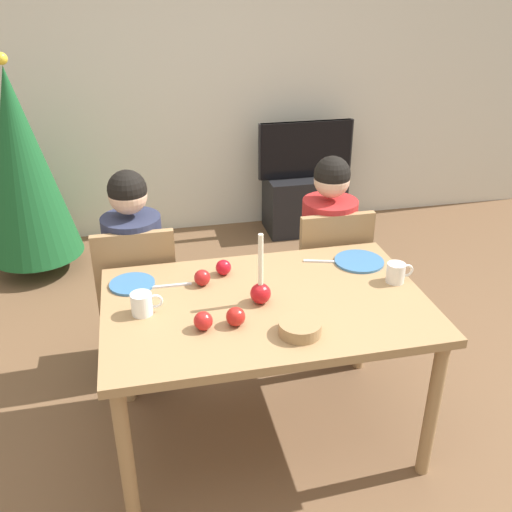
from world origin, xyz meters
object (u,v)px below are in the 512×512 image
at_px(chair_right, 328,272).
at_px(bowl_walnuts, 300,328).
at_px(tv, 306,149).
at_px(apple_by_right_mug, 223,267).
at_px(chair_left, 138,293).
at_px(plate_right, 359,261).
at_px(candle_centerpiece, 261,289).
at_px(plate_left, 132,284).
at_px(person_right_child, 327,260).
at_px(person_left_child, 137,280).
at_px(apple_far_edge, 202,278).
at_px(mug_left, 143,304).
at_px(tv_stand, 304,203).
at_px(mug_right, 396,273).
at_px(christmas_tree, 22,166).
at_px(apple_near_candle, 236,317).
at_px(apple_by_left_plate, 203,321).
at_px(dining_table, 266,317).

height_order(chair_right, bowl_walnuts, chair_right).
xyz_separation_m(tv, apple_by_right_mug, (-1.02, -2.02, 0.08)).
xyz_separation_m(chair_left, plate_right, (1.08, -0.35, 0.24)).
bearing_deg(candle_centerpiece, chair_right, 49.13).
height_order(candle_centerpiece, plate_right, candle_centerpiece).
distance_m(chair_left, plate_left, 0.42).
bearing_deg(person_right_child, person_left_child, 180.00).
xyz_separation_m(tv, apple_far_edge, (-1.13, -2.10, 0.08)).
bearing_deg(person_left_child, chair_right, -1.77).
relative_size(chair_left, candle_centerpiece, 2.78).
bearing_deg(mug_left, person_left_child, 92.09).
relative_size(tv_stand, mug_right, 4.98).
height_order(christmas_tree, apple_near_candle, christmas_tree).
bearing_deg(tv_stand, apple_far_edge, -118.31).
height_order(tv, mug_right, tv).
xyz_separation_m(mug_left, mug_right, (1.14, 0.03, -0.00)).
bearing_deg(apple_by_left_plate, apple_near_candle, 0.70).
height_order(person_left_child, candle_centerpiece, person_left_child).
height_order(chair_right, tv, tv).
height_order(chair_left, christmas_tree, christmas_tree).
bearing_deg(bowl_walnuts, candle_centerpiece, 110.88).
bearing_deg(mug_right, dining_table, -176.34).
relative_size(bowl_walnuts, apple_far_edge, 2.30).
height_order(person_left_child, apple_by_left_plate, person_left_child).
bearing_deg(apple_near_candle, apple_by_left_plate, -179.30).
height_order(mug_right, apple_by_right_mug, mug_right).
xyz_separation_m(person_right_child, apple_near_candle, (-0.67, -0.79, 0.22)).
relative_size(chair_left, plate_right, 3.74).
relative_size(chair_left, apple_far_edge, 12.15).
bearing_deg(chair_left, mug_left, -87.80).
distance_m(dining_table, person_left_child, 0.85).
bearing_deg(tv_stand, apple_near_candle, -113.03).
distance_m(bowl_walnuts, apple_near_candle, 0.26).
height_order(candle_centerpiece, apple_by_left_plate, candle_centerpiece).
height_order(person_right_child, bowl_walnuts, person_right_child).
relative_size(person_left_child, plate_left, 5.70).
bearing_deg(plate_left, plate_right, -0.67).
bearing_deg(plate_right, person_right_child, 93.58).
bearing_deg(apple_near_candle, tv, 66.97).
bearing_deg(plate_right, bowl_walnuts, -131.18).
bearing_deg(apple_far_edge, plate_right, 3.93).
relative_size(plate_right, mug_left, 1.81).
bearing_deg(mug_right, tv_stand, 83.46).
bearing_deg(christmas_tree, candle_centerpiece, -58.53).
bearing_deg(apple_by_left_plate, mug_left, 143.75).
height_order(candle_centerpiece, mug_right, candle_centerpiece).
distance_m(chair_right, plate_right, 0.43).
distance_m(candle_centerpiece, apple_far_edge, 0.31).
bearing_deg(apple_near_candle, plate_left, 133.66).
xyz_separation_m(dining_table, apple_by_left_plate, (-0.29, -0.15, 0.12)).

